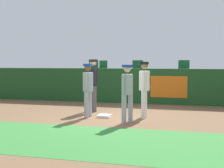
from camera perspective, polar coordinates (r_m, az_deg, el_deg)
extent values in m
plane|color=brown|center=(9.57, -0.57, -6.42)|extent=(60.00, 60.00, 0.00)
cube|color=#388438|center=(6.94, -6.55, -10.51)|extent=(18.00, 2.80, 0.01)
cube|color=white|center=(9.58, -1.46, -6.16)|extent=(0.40, 0.40, 0.08)
cylinder|color=white|center=(9.67, 6.31, -3.71)|extent=(0.15, 0.15, 0.88)
cylinder|color=white|center=(9.35, 6.08, -3.97)|extent=(0.15, 0.15, 0.88)
cylinder|color=white|center=(9.44, 6.23, 0.65)|extent=(0.34, 0.34, 0.62)
sphere|color=#8C6647|center=(9.42, 6.25, 3.58)|extent=(0.23, 0.23, 0.23)
cube|color=black|center=(9.42, 6.26, 4.04)|extent=(0.24, 0.24, 0.08)
cylinder|color=white|center=(9.64, 6.38, 0.84)|extent=(0.09, 0.09, 0.58)
cylinder|color=white|center=(9.23, 6.08, 0.70)|extent=(0.09, 0.09, 0.58)
ellipsoid|color=brown|center=(9.64, 6.95, -0.64)|extent=(0.12, 0.20, 0.28)
cylinder|color=#9EA3AD|center=(8.80, 3.55, -4.62)|extent=(0.14, 0.14, 0.83)
cylinder|color=#9EA3AD|center=(8.56, 2.31, -4.86)|extent=(0.14, 0.14, 0.83)
cylinder|color=#9EA3AD|center=(8.60, 2.95, -0.06)|extent=(0.43, 0.43, 0.59)
sphere|color=beige|center=(8.58, 2.97, 3.00)|extent=(0.22, 0.22, 0.22)
cube|color=#193899|center=(8.58, 2.97, 3.47)|extent=(0.31, 0.31, 0.08)
cylinder|color=#9EA3AD|center=(8.75, 3.75, 0.13)|extent=(0.09, 0.09, 0.55)
cylinder|color=#9EA3AD|center=(8.45, 2.13, -0.01)|extent=(0.09, 0.09, 0.55)
cylinder|color=#9EA3AD|center=(9.69, -4.32, -3.77)|extent=(0.14, 0.14, 0.84)
cylinder|color=#9EA3AD|center=(9.40, -4.94, -4.02)|extent=(0.14, 0.14, 0.84)
cylinder|color=#9EA3AD|center=(9.47, -4.65, 0.43)|extent=(0.33, 0.33, 0.60)
sphere|color=brown|center=(9.45, -4.67, 3.25)|extent=(0.22, 0.22, 0.22)
cube|color=#193899|center=(9.45, -4.67, 3.68)|extent=(0.24, 0.24, 0.08)
cylinder|color=#9EA3AD|center=(9.65, -4.25, 0.62)|extent=(0.09, 0.09, 0.56)
cylinder|color=#9EA3AD|center=(9.28, -5.06, 0.47)|extent=(0.09, 0.09, 0.56)
cylinder|color=#4C4C51|center=(10.89, -3.83, -2.70)|extent=(0.16, 0.16, 0.92)
cylinder|color=#4C4C51|center=(10.56, -3.42, -2.90)|extent=(0.16, 0.16, 0.92)
cylinder|color=black|center=(10.66, -3.65, 1.37)|extent=(0.49, 0.49, 0.65)
sphere|color=beige|center=(10.64, -3.66, 4.09)|extent=(0.24, 0.24, 0.24)
cube|color=black|center=(10.65, -3.66, 4.51)|extent=(0.34, 0.34, 0.08)
cylinder|color=black|center=(10.87, -3.91, 1.53)|extent=(0.09, 0.09, 0.60)
cylinder|color=black|center=(10.45, -3.38, 1.43)|extent=(0.09, 0.09, 0.60)
cube|color=#19471E|center=(12.82, 3.35, -0.35)|extent=(18.00, 0.24, 1.49)
cube|color=orange|center=(12.50, 10.82, -0.54)|extent=(1.50, 0.02, 0.90)
cube|color=#59595E|center=(15.37, 5.13, -0.49)|extent=(18.00, 4.80, 1.02)
cylinder|color=#4C4C51|center=(13.94, 13.68, 1.85)|extent=(0.08, 0.08, 0.40)
cube|color=#19592D|center=(13.93, 13.69, 2.67)|extent=(0.47, 0.44, 0.08)
cube|color=#19592D|center=(14.12, 13.72, 3.67)|extent=(0.47, 0.06, 0.40)
cylinder|color=#4C4C51|center=(14.13, 4.75, 1.99)|extent=(0.08, 0.08, 0.40)
cube|color=#19592D|center=(14.12, 4.76, 2.80)|extent=(0.47, 0.44, 0.08)
cube|color=#19592D|center=(14.30, 4.89, 3.78)|extent=(0.47, 0.06, 0.40)
cylinder|color=#4C4C51|center=(16.37, -1.84, 2.30)|extent=(0.08, 0.08, 0.40)
cube|color=#19592D|center=(16.36, -1.84, 3.00)|extent=(0.45, 0.44, 0.08)
cube|color=#19592D|center=(16.54, -1.67, 3.84)|extent=(0.45, 0.06, 0.40)
cylinder|color=#4C4C51|center=(14.64, -3.76, 2.07)|extent=(0.08, 0.08, 0.40)
cube|color=#19592D|center=(14.64, -3.76, 2.85)|extent=(0.46, 0.44, 0.08)
cube|color=#19592D|center=(14.81, -3.54, 3.80)|extent=(0.46, 0.06, 0.40)
cylinder|color=#4C4C51|center=(15.94, 5.02, 2.23)|extent=(0.08, 0.08, 0.40)
cube|color=#19592D|center=(15.93, 5.02, 2.95)|extent=(0.48, 0.44, 0.08)
cube|color=#19592D|center=(16.12, 5.13, 3.82)|extent=(0.48, 0.06, 0.40)
cylinder|color=#4C4C51|center=(15.74, 13.42, 2.11)|extent=(0.08, 0.08, 0.40)
cube|color=#19592D|center=(15.73, 13.44, 2.84)|extent=(0.47, 0.44, 0.08)
cube|color=#19592D|center=(15.92, 13.46, 3.72)|extent=(0.47, 0.06, 0.40)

